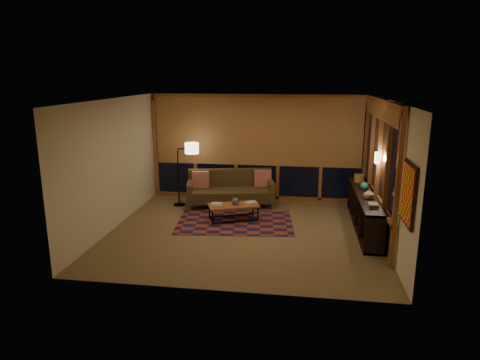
# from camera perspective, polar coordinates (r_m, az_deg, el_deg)

# --- Properties ---
(floor) EXTENTS (5.50, 5.00, 0.01)m
(floor) POSITION_cam_1_polar(r_m,az_deg,el_deg) (8.92, 0.53, -6.95)
(floor) COLOR olive
(floor) RESTS_ON ground
(ceiling) EXTENTS (5.50, 5.00, 0.01)m
(ceiling) POSITION_cam_1_polar(r_m,az_deg,el_deg) (8.34, 0.57, 10.65)
(ceiling) COLOR #FAEBCD
(ceiling) RESTS_ON walls
(walls) EXTENTS (5.51, 5.01, 2.70)m
(walls) POSITION_cam_1_polar(r_m,az_deg,el_deg) (8.53, 0.55, 1.56)
(walls) COLOR beige
(walls) RESTS_ON floor
(window_wall_back) EXTENTS (5.30, 0.16, 2.60)m
(window_wall_back) POSITION_cam_1_polar(r_m,az_deg,el_deg) (10.90, 2.29, 4.27)
(window_wall_back) COLOR #9C5225
(window_wall_back) RESTS_ON walls
(window_wall_right) EXTENTS (0.16, 3.70, 2.60)m
(window_wall_right) POSITION_cam_1_polar(r_m,az_deg,el_deg) (9.17, 17.91, 1.76)
(window_wall_right) COLOR #9C5225
(window_wall_right) RESTS_ON walls
(wall_art) EXTENTS (0.06, 0.74, 0.94)m
(wall_art) POSITION_cam_1_polar(r_m,az_deg,el_deg) (6.82, 21.47, -1.73)
(wall_art) COLOR #F00609
(wall_art) RESTS_ON walls
(wall_sconce) EXTENTS (0.12, 0.18, 0.22)m
(wall_sconce) POSITION_cam_1_polar(r_m,az_deg,el_deg) (8.98, 17.78, 2.82)
(wall_sconce) COLOR #FFF1C0
(wall_sconce) RESTS_ON walls
(sofa) EXTENTS (2.22, 1.25, 0.86)m
(sofa) POSITION_cam_1_polar(r_m,az_deg,el_deg) (10.53, -1.27, -1.21)
(sofa) COLOR #42361B
(sofa) RESTS_ON floor
(pillow_left) EXTENTS (0.44, 0.21, 0.42)m
(pillow_left) POSITION_cam_1_polar(r_m,az_deg,el_deg) (10.59, -5.27, -0.01)
(pillow_left) COLOR #B30105
(pillow_left) RESTS_ON sofa
(pillow_right) EXTENTS (0.44, 0.22, 0.42)m
(pillow_right) POSITION_cam_1_polar(r_m,az_deg,el_deg) (10.69, 3.03, 0.17)
(pillow_right) COLOR #B30105
(pillow_right) RESTS_ON sofa
(area_rug) EXTENTS (2.67, 1.93, 0.01)m
(area_rug) POSITION_cam_1_polar(r_m,az_deg,el_deg) (9.48, -0.69, -5.62)
(area_rug) COLOR maroon
(area_rug) RESTS_ON floor
(coffee_table) EXTENTS (1.21, 0.87, 0.37)m
(coffee_table) POSITION_cam_1_polar(r_m,az_deg,el_deg) (9.54, -0.88, -4.35)
(coffee_table) COLOR #9C5225
(coffee_table) RESTS_ON floor
(book_stack_a) EXTENTS (0.27, 0.23, 0.07)m
(book_stack_a) POSITION_cam_1_polar(r_m,az_deg,el_deg) (9.37, -3.15, -3.31)
(book_stack_a) COLOR beige
(book_stack_a) RESTS_ON coffee_table
(book_stack_b) EXTENTS (0.33, 0.32, 0.05)m
(book_stack_b) POSITION_cam_1_polar(r_m,az_deg,el_deg) (9.55, 1.53, -3.02)
(book_stack_b) COLOR beige
(book_stack_b) RESTS_ON coffee_table
(ceramic_pot) EXTENTS (0.22, 0.22, 0.16)m
(ceramic_pot) POSITION_cam_1_polar(r_m,az_deg,el_deg) (9.46, -0.63, -2.85)
(ceramic_pot) COLOR black
(ceramic_pot) RESTS_ON coffee_table
(floor_lamp) EXTENTS (0.62, 0.55, 1.56)m
(floor_lamp) POSITION_cam_1_polar(r_m,az_deg,el_deg) (10.60, -8.23, 0.70)
(floor_lamp) COLOR black
(floor_lamp) RESTS_ON floor
(bookshelf) EXTENTS (0.40, 3.00, 0.75)m
(bookshelf) POSITION_cam_1_polar(r_m,az_deg,el_deg) (9.43, 16.29, -3.93)
(bookshelf) COLOR black
(bookshelf) RESTS_ON floor
(basket) EXTENTS (0.23, 0.23, 0.17)m
(basket) POSITION_cam_1_polar(r_m,az_deg,el_deg) (10.28, 15.61, 0.25)
(basket) COLOR olive
(basket) RESTS_ON bookshelf
(teal_bowl) EXTENTS (0.21, 0.21, 0.17)m
(teal_bowl) POSITION_cam_1_polar(r_m,az_deg,el_deg) (9.59, 16.24, -0.76)
(teal_bowl) COLOR #208071
(teal_bowl) RESTS_ON bookshelf
(vase) EXTENTS (0.22, 0.22, 0.21)m
(vase) POSITION_cam_1_polar(r_m,az_deg,el_deg) (8.93, 16.82, -1.75)
(vase) COLOR tan
(vase) RESTS_ON bookshelf
(shelf_book_stack) EXTENTS (0.20, 0.27, 0.07)m
(shelf_book_stack) POSITION_cam_1_polar(r_m,az_deg,el_deg) (8.41, 17.33, -3.24)
(shelf_book_stack) COLOR beige
(shelf_book_stack) RESTS_ON bookshelf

